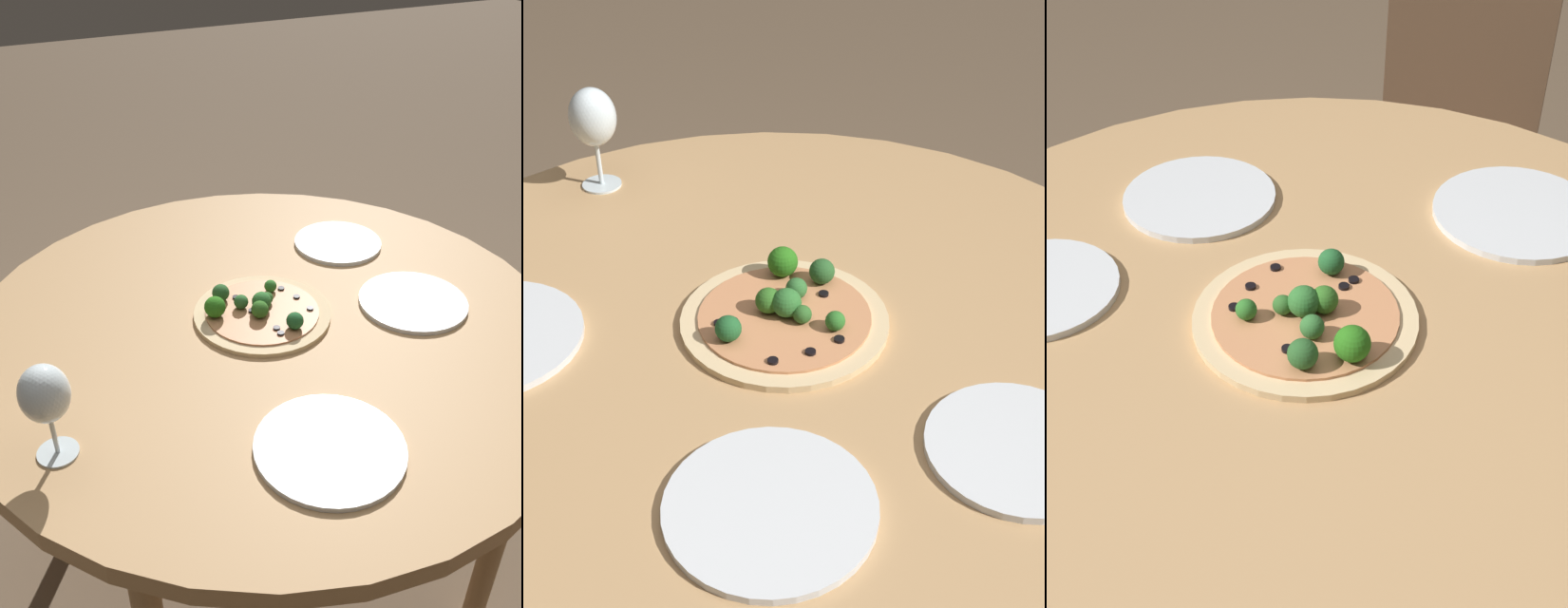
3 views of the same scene
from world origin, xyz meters
TOP-DOWN VIEW (x-y plane):
  - ground_plane at (0.00, 0.00)m, footprint 12.00×12.00m
  - dining_table at (0.00, 0.00)m, footprint 1.22×1.22m
  - pizza at (0.01, -0.02)m, footprint 0.28×0.28m
  - wine_glass at (0.45, 0.20)m, footprint 0.08×0.08m
  - plate_near at (0.05, 0.37)m, footprint 0.25×0.25m
  - plate_far at (-0.29, -0.22)m, footprint 0.21×0.21m
  - plate_side at (-0.31, 0.07)m, footprint 0.23×0.23m

SIDE VIEW (x-z plane):
  - ground_plane at x=0.00m, z-range 0.00..0.00m
  - dining_table at x=0.00m, z-range 0.32..1.08m
  - plate_near at x=0.05m, z-range 0.76..0.77m
  - plate_far at x=-0.29m, z-range 0.76..0.77m
  - plate_side at x=-0.31m, z-range 0.76..0.77m
  - pizza at x=0.01m, z-range 0.74..0.80m
  - wine_glass at x=0.45m, z-range 0.79..0.97m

